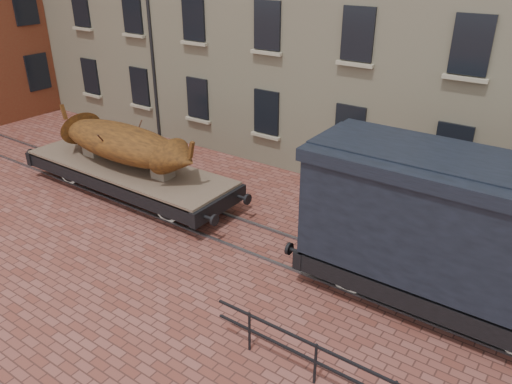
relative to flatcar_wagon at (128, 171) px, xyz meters
The scene contains 5 objects.
ground 5.06m from the flatcar_wagon, ahead, with size 90.00×90.00×0.00m, color brown.
rail_track 5.05m from the flatcar_wagon, ahead, with size 30.00×1.52×0.06m.
flatcar_wagon is the anchor object (origin of this frame).
iron_boat 1.05m from the flatcar_wagon, behind, with size 6.74×2.00×1.60m.
goods_van 10.93m from the flatcar_wagon, ahead, with size 7.43×2.71×3.85m.
Camera 1 is at (7.87, -10.47, 7.85)m, focal length 35.00 mm.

